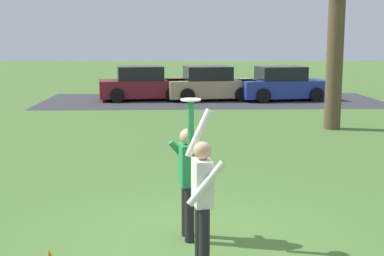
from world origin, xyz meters
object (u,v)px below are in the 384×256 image
person_catcher (188,174)px  parked_car_maroon (143,85)px  person_defender (202,193)px  bare_tree_tall (336,17)px  frisbee_disc (191,100)px  parked_car_blue (283,85)px  parked_car_tan (210,85)px

person_catcher → parked_car_maroon: (-1.67, 17.88, -0.25)m
person_defender → parked_car_maroon: bearing=-3.8°
bare_tree_tall → person_catcher: bearing=-117.3°
frisbee_disc → parked_car_blue: 18.49m
bare_tree_tall → frisbee_disc: bearing=-116.6°
person_catcher → frisbee_disc: 1.13m
person_defender → parked_car_blue: (4.77, 18.53, -0.25)m
frisbee_disc → parked_car_maroon: 18.23m
frisbee_disc → parked_car_blue: frisbee_disc is taller
parked_car_maroon → parked_car_tan: same height
person_defender → frisbee_disc: (-0.12, 0.75, 1.11)m
frisbee_disc → bare_tree_tall: bare_tree_tall is taller
parked_car_tan → person_defender: bearing=-102.5°
parked_car_maroon → parked_car_blue: size_ratio=1.00×
frisbee_disc → parked_car_maroon: (-1.70, 18.10, -1.37)m
parked_car_blue → frisbee_disc: bearing=-113.8°
person_catcher → parked_car_blue: person_catcher is taller
frisbee_disc → parked_car_tan: 18.08m
parked_car_maroon → parked_car_tan: bearing=-10.8°
frisbee_disc → parked_car_maroon: frisbee_disc is taller
person_catcher → parked_car_maroon: person_catcher is taller
parked_car_tan → bare_tree_tall: 9.35m
person_catcher → frisbee_disc: frisbee_disc is taller
person_defender → parked_car_tan: person_defender is taller
parked_car_tan → bare_tree_tall: (3.39, -8.25, 2.82)m
person_defender → frisbee_disc: size_ratio=7.32×
frisbee_disc → parked_car_blue: (4.89, 17.78, -1.37)m
person_defender → parked_car_maroon: person_defender is taller
person_catcher → person_defender: bearing=-0.0°
person_catcher → parked_car_tan: size_ratio=0.48×
frisbee_disc → parked_car_maroon: size_ratio=0.06×
person_catcher → frisbee_disc: bearing=0.0°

